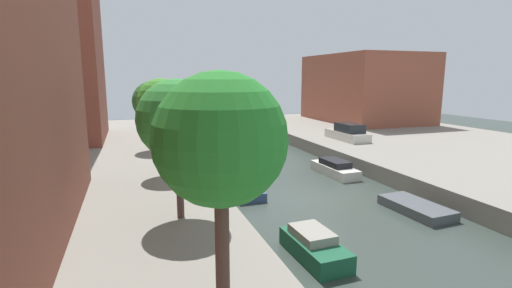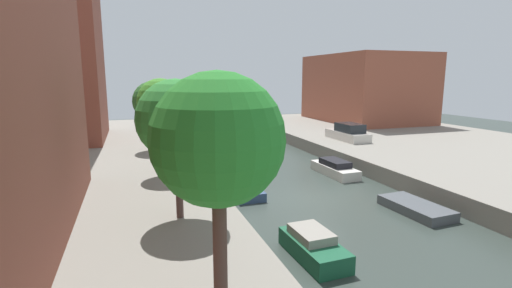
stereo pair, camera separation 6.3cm
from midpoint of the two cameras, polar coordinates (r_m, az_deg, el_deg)
name	(u,v)px [view 2 (the right image)]	position (r m, az deg, el deg)	size (l,w,h in m)	color
ground_plane	(315,198)	(19.78, 9.17, -8.23)	(84.00, 84.00, 0.00)	#333D38
apartment_tower_far	(28,5)	(35.73, -31.55, 17.74)	(10.00, 10.00, 21.55)	brown
low_block_right	(365,88)	(46.98, 16.42, 8.23)	(10.00, 13.99, 7.82)	brown
street_tree_1	(218,141)	(7.12, -5.58, 0.41)	(2.62, 2.62, 5.36)	#503830
street_tree_2	(177,120)	(13.73, -11.96, 3.64)	(2.93, 2.93, 5.18)	#4F3832
street_tree_3	(161,103)	(20.56, -14.30, 6.16)	(2.51, 2.51, 5.17)	brown
street_tree_4	(153,102)	(27.77, -15.46, 6.30)	(2.88, 2.88, 4.95)	#4D3F32
parked_car	(348,133)	(32.22, 14.01, 1.66)	(1.80, 4.47, 1.42)	beige
moored_boat_left_2	(313,246)	(13.57, 8.90, -15.23)	(1.43, 3.07, 0.96)	#195638
moored_boat_left_3	(244,190)	(20.03, -1.72, -7.00)	(1.49, 3.07, 0.67)	#33476B
moored_boat_left_4	(220,162)	(26.38, -5.44, -2.71)	(1.51, 3.59, 0.76)	#4C5156
moored_boat_left_5	(197,144)	(32.99, -8.92, -0.06)	(1.58, 3.65, 0.95)	beige
moored_boat_right_2	(416,208)	(19.07, 23.39, -8.96)	(1.83, 3.49, 0.45)	#4C5156
moored_boat_right_3	(335,168)	(24.58, 12.05, -3.67)	(1.49, 3.98, 0.97)	beige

